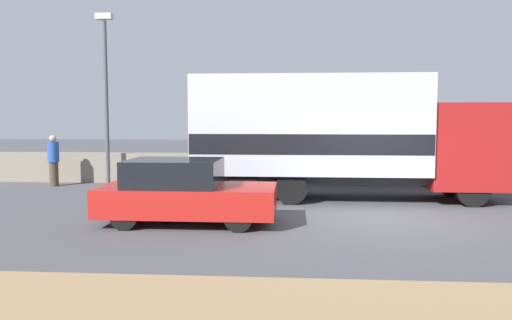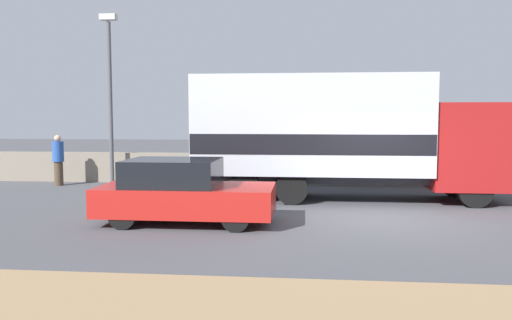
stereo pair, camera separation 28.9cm
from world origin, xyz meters
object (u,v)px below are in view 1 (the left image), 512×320
object	(u,v)px
street_lamp	(106,85)
box_truck	(335,133)
car_hatchback	(184,192)
pedestrian	(53,160)

from	to	relation	value
street_lamp	box_truck	size ratio (longest dim) A/B	0.68
street_lamp	car_hatchback	distance (m)	7.81
box_truck	pedestrian	bearing A→B (deg)	167.65
street_lamp	pedestrian	distance (m)	3.13
box_truck	car_hatchback	world-z (taller)	box_truck
car_hatchback	pedestrian	size ratio (longest dim) A/B	2.22
box_truck	pedestrian	distance (m)	9.66
pedestrian	street_lamp	bearing A→B (deg)	15.09
box_truck	car_hatchback	bearing A→B (deg)	-135.40
car_hatchback	box_truck	bearing A→B (deg)	44.60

